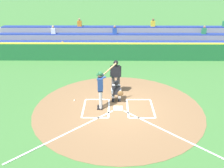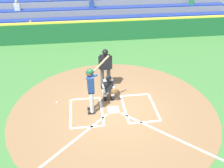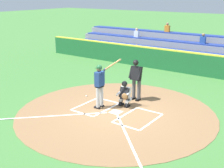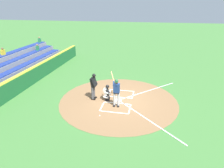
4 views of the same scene
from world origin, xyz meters
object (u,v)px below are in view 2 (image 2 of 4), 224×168
catcher (109,87)px  baseball (57,102)px  batter (91,87)px  plate_umpire (105,66)px

catcher → baseball: bearing=0.5°
batter → catcher: 1.17m
catcher → plate_umpire: 1.07m
plate_umpire → baseball: plate_umpire is taller
baseball → batter: bearing=152.1°
plate_umpire → batter: bearing=67.4°
catcher → baseball: catcher is taller
plate_umpire → baseball: 2.53m
catcher → baseball: 2.20m
batter → plate_umpire: (-0.71, -1.70, -0.02)m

